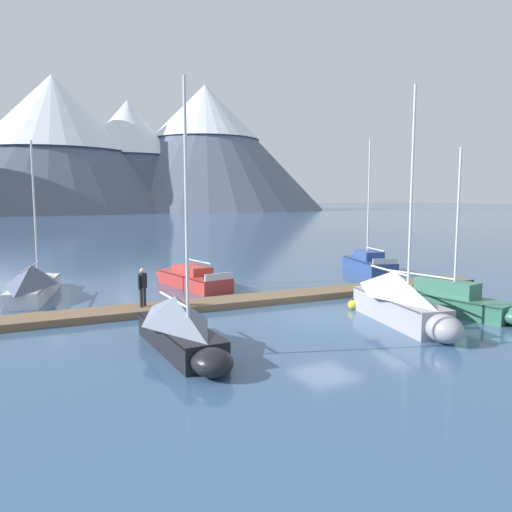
% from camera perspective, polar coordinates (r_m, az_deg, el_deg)
% --- Properties ---
extents(ground_plane, '(700.00, 700.00, 0.00)m').
position_cam_1_polar(ground_plane, '(21.39, 7.91, -6.98)').
color(ground_plane, '#38567A').
extents(mountain_east_summit, '(89.48, 89.48, 48.08)m').
position_cam_1_polar(mountain_east_summit, '(195.82, -22.04, 12.30)').
color(mountain_east_summit, '#4C566B').
rests_on(mountain_east_summit, ground).
extents(mountain_rear_spur, '(68.36, 68.36, 41.44)m').
position_cam_1_polar(mountain_rear_spur, '(200.51, -14.35, 11.35)').
color(mountain_rear_spur, '#424C60').
rests_on(mountain_rear_spur, ground).
extents(mountain_north_horn, '(95.77, 95.77, 50.06)m').
position_cam_1_polar(mountain_north_horn, '(209.01, -5.79, 12.50)').
color(mountain_north_horn, slate).
rests_on(mountain_north_horn, ground).
extents(dock, '(25.00, 3.62, 0.30)m').
position_cam_1_polar(dock, '(24.59, 2.28, -4.77)').
color(dock, brown).
rests_on(dock, ground).
extents(sailboat_nearest_berth, '(3.50, 7.36, 7.92)m').
position_cam_1_polar(sailboat_nearest_berth, '(27.55, -24.02, -2.66)').
color(sailboat_nearest_berth, silver).
rests_on(sailboat_nearest_berth, ground).
extents(sailboat_second_berth, '(1.75, 6.09, 8.64)m').
position_cam_1_polar(sailboat_second_berth, '(16.72, -8.64, -7.92)').
color(sailboat_second_berth, black).
rests_on(sailboat_second_berth, ground).
extents(sailboat_mid_dock_port, '(2.48, 6.85, 8.07)m').
position_cam_1_polar(sailboat_mid_dock_port, '(28.79, -7.63, -2.42)').
color(sailboat_mid_dock_port, '#B2332D').
rests_on(sailboat_mid_dock_port, ground).
extents(sailboat_mid_dock_starboard, '(2.96, 6.61, 9.22)m').
position_cam_1_polar(sailboat_mid_dock_starboard, '(20.85, 16.21, -4.78)').
color(sailboat_mid_dock_starboard, '#93939E').
rests_on(sailboat_mid_dock_starboard, ground).
extents(sailboat_far_berth, '(2.29, 7.39, 7.15)m').
position_cam_1_polar(sailboat_far_berth, '(23.52, 21.74, -4.80)').
color(sailboat_far_berth, '#336B56').
rests_on(sailboat_far_berth, ground).
extents(sailboat_outer_slip, '(3.61, 6.55, 8.90)m').
position_cam_1_polar(sailboat_outer_slip, '(35.25, 12.44, -0.73)').
color(sailboat_outer_slip, navy).
rests_on(sailboat_outer_slip, ground).
extents(person_on_dock, '(0.47, 0.41, 1.69)m').
position_cam_1_polar(person_on_dock, '(22.27, -12.83, -3.23)').
color(person_on_dock, '#232328').
rests_on(person_on_dock, dock).
extents(mooring_buoy_channel_marker, '(0.42, 0.42, 0.50)m').
position_cam_1_polar(mooring_buoy_channel_marker, '(23.10, 10.97, -5.48)').
color(mooring_buoy_channel_marker, yellow).
rests_on(mooring_buoy_channel_marker, ground).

